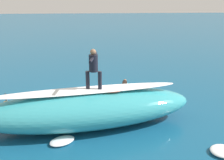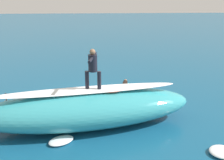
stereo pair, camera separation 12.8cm
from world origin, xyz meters
The scene contains 10 objects.
ground_plane centered at (0.00, 0.00, 0.00)m, with size 120.00×120.00×0.00m, color #145175.
wave_crest centered at (0.52, 2.22, 0.73)m, with size 8.24×2.35×1.45m, color teal.
wave_foam_lip centered at (0.52, 2.22, 1.49)m, with size 7.00×0.82×0.08m, color white.
surfboard_riding centered at (0.27, 2.18, 1.48)m, with size 2.09×0.56×0.07m, color #E0563D.
surfer_riding centered at (0.27, 2.18, 2.40)m, with size 0.60×1.44×1.52m.
surfboard_paddling centered at (-1.41, -1.95, 0.03)m, with size 1.97×0.50×0.06m, color #33B2D1.
surfer_paddling centered at (-1.39, -1.83, 0.19)m, with size 0.54×1.61×0.29m.
buoy_marker centered at (4.06, 0.67, 0.26)m, with size 0.51×0.51×0.86m.
foam_patch_near centered at (1.42, 3.38, 0.07)m, with size 0.90×0.62×0.15m, color white.
foam_patch_mid centered at (-3.85, 4.43, 0.09)m, with size 0.85×0.79×0.17m, color white.
Camera 2 is at (0.18, 11.39, 4.91)m, focal length 41.77 mm.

